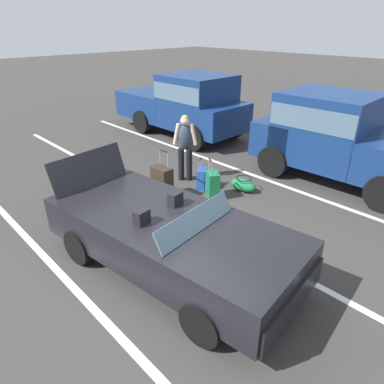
% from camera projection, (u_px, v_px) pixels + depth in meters
% --- Properties ---
extents(ground_plane, '(80.00, 80.00, 0.00)m').
position_uv_depth(ground_plane, '(171.00, 267.00, 5.63)').
color(ground_plane, '#383533').
extents(lot_line_near, '(18.00, 0.12, 0.01)m').
position_uv_depth(lot_line_near, '(96.00, 311.00, 4.77)').
color(lot_line_near, silver).
rests_on(lot_line_near, ground_plane).
extents(lot_line_mid, '(18.00, 0.12, 0.01)m').
position_uv_depth(lot_line_mid, '(225.00, 236.00, 6.45)').
color(lot_line_mid, silver).
rests_on(lot_line_mid, ground_plane).
extents(lot_line_far, '(18.00, 0.12, 0.01)m').
position_uv_depth(lot_line_far, '(300.00, 192.00, 8.13)').
color(lot_line_far, silver).
rests_on(lot_line_far, ground_plane).
extents(convertible_car, '(4.32, 2.25, 1.53)m').
position_uv_depth(convertible_car, '(180.00, 242.00, 5.25)').
color(convertible_car, black).
rests_on(convertible_car, ground_plane).
extents(suitcase_large_black, '(0.48, 0.30, 1.12)m').
position_uv_depth(suitcase_large_black, '(162.00, 183.00, 7.69)').
color(suitcase_large_black, '#2D2319').
rests_on(suitcase_large_black, ground_plane).
extents(suitcase_medium_bright, '(0.47, 0.42, 0.94)m').
position_uv_depth(suitcase_medium_bright, '(213.00, 185.00, 7.73)').
color(suitcase_medium_bright, '#19723F').
rests_on(suitcase_medium_bright, ground_plane).
extents(suitcase_small_carryon, '(0.34, 0.39, 0.75)m').
position_uv_depth(suitcase_small_carryon, '(203.00, 179.00, 8.19)').
color(suitcase_small_carryon, '#1E479E').
rests_on(suitcase_small_carryon, ground_plane).
extents(duffel_bag, '(0.67, 0.41, 0.34)m').
position_uv_depth(duffel_bag, '(243.00, 185.00, 8.11)').
color(duffel_bag, '#19723F').
rests_on(duffel_bag, ground_plane).
extents(traveler_person, '(0.51, 0.46, 1.65)m').
position_uv_depth(traveler_person, '(185.00, 145.00, 8.35)').
color(traveler_person, black).
rests_on(traveler_person, ground_plane).
extents(parked_pickup_truck_near, '(5.02, 2.12, 2.10)m').
position_uv_depth(parked_pickup_truck_near, '(187.00, 104.00, 11.70)').
color(parked_pickup_truck_near, navy).
rests_on(parked_pickup_truck_near, ground_plane).
extents(parked_pickup_truck_far, '(5.07, 2.21, 2.10)m').
position_uv_depth(parked_pickup_truck_far, '(344.00, 138.00, 8.28)').
color(parked_pickup_truck_far, navy).
rests_on(parked_pickup_truck_far, ground_plane).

